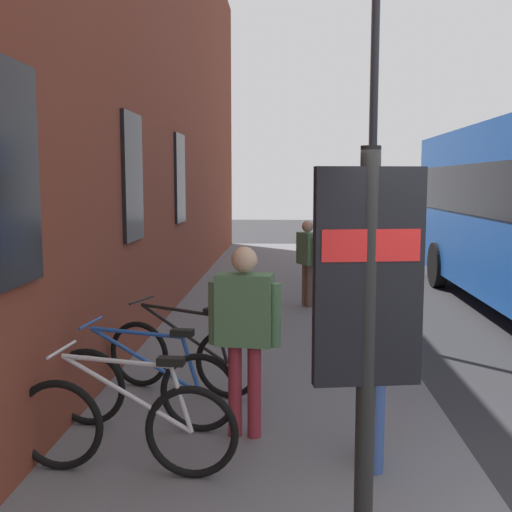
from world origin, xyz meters
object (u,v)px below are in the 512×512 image
at_px(bicycle_by_door, 183,356).
at_px(pedestrian_by_facade, 244,322).
at_px(bicycle_far_end, 125,425).
at_px(pedestrian_near_bus, 307,254).
at_px(bicycle_leaning_wall, 144,387).
at_px(street_lamp, 374,115).
at_px(pedestrian_crossing_street, 378,335).
at_px(transit_info_sign, 368,307).

bearing_deg(bicycle_by_door, pedestrian_by_facade, -146.87).
xyz_separation_m(bicycle_far_end, pedestrian_near_bus, (6.58, -1.59, 0.55)).
bearing_deg(bicycle_far_end, bicycle_by_door, -3.83).
relative_size(bicycle_far_end, pedestrian_near_bus, 1.15).
height_order(bicycle_leaning_wall, street_lamp, street_lamp).
height_order(pedestrian_near_bus, pedestrian_by_facade, pedestrian_by_facade).
bearing_deg(pedestrian_crossing_street, transit_info_sign, 169.45).
relative_size(bicycle_leaning_wall, bicycle_by_door, 1.04).
height_order(transit_info_sign, pedestrian_by_facade, transit_info_sign).
height_order(bicycle_far_end, transit_info_sign, transit_info_sign).
relative_size(pedestrian_near_bus, street_lamp, 0.29).
distance_m(bicycle_far_end, pedestrian_near_bus, 6.79).
height_order(bicycle_far_end, pedestrian_by_facade, pedestrian_by_facade).
bearing_deg(transit_info_sign, bicycle_far_end, 49.42).
distance_m(transit_info_sign, street_lamp, 6.33).
bearing_deg(bicycle_by_door, bicycle_far_end, 176.17).
bearing_deg(pedestrian_by_facade, pedestrian_crossing_street, -117.18).
distance_m(bicycle_by_door, pedestrian_crossing_street, 2.55).
bearing_deg(pedestrian_crossing_street, street_lamp, -6.74).
bearing_deg(street_lamp, bicycle_leaning_wall, 146.47).
distance_m(bicycle_leaning_wall, bicycle_by_door, 1.01).
bearing_deg(bicycle_far_end, transit_info_sign, -130.58).
bearing_deg(bicycle_leaning_wall, pedestrian_near_bus, -16.19).
height_order(pedestrian_crossing_street, pedestrian_near_bus, pedestrian_crossing_street).
bearing_deg(bicycle_far_end, bicycle_leaning_wall, 4.01).
xyz_separation_m(bicycle_far_end, bicycle_leaning_wall, (0.89, 0.06, 0.00)).
bearing_deg(pedestrian_crossing_street, pedestrian_by_facade, 62.82).
height_order(bicycle_far_end, bicycle_by_door, same).
relative_size(bicycle_leaning_wall, pedestrian_crossing_street, 1.02).
xyz_separation_m(bicycle_leaning_wall, bicycle_by_door, (1.00, -0.19, 0.00)).
height_order(pedestrian_by_facade, street_lamp, street_lamp).
relative_size(bicycle_far_end, pedestrian_crossing_street, 1.02).
bearing_deg(pedestrian_crossing_street, pedestrian_near_bus, 3.00).
xyz_separation_m(bicycle_far_end, bicycle_by_door, (1.88, -0.13, 0.00)).
distance_m(bicycle_far_end, bicycle_by_door, 1.89).
bearing_deg(pedestrian_near_bus, bicycle_leaning_wall, 163.81).
distance_m(transit_info_sign, pedestrian_crossing_street, 1.72).
bearing_deg(pedestrian_near_bus, pedestrian_crossing_street, -177.00).
distance_m(bicycle_by_door, pedestrian_by_facade, 1.48).
bearing_deg(pedestrian_near_bus, transit_info_sign, -179.75).
height_order(pedestrian_near_bus, street_lamp, street_lamp).
distance_m(bicycle_leaning_wall, transit_info_sign, 3.08).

